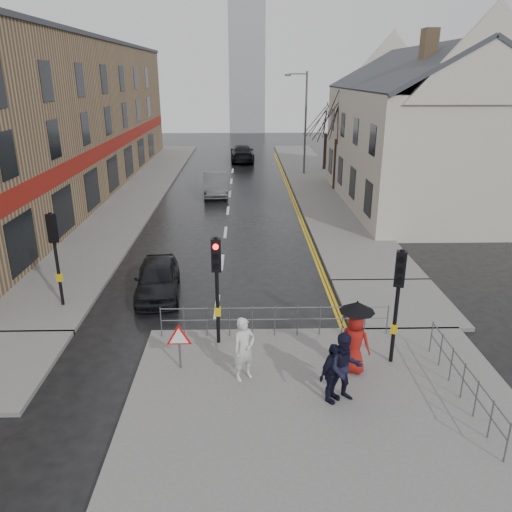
{
  "coord_description": "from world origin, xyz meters",
  "views": [
    {
      "loc": [
        1.04,
        -13.34,
        7.89
      ],
      "look_at": [
        1.42,
        3.26,
        1.84
      ],
      "focal_mm": 35.0,
      "sensor_mm": 36.0,
      "label": 1
    }
  ],
  "objects_px": {
    "pedestrian_d": "(332,373)",
    "pedestrian_with_umbrella": "(355,335)",
    "car_parked": "(158,278)",
    "car_mid": "(215,184)",
    "pedestrian_b": "(344,368)",
    "pedestrian_a": "(244,349)"
  },
  "relations": [
    {
      "from": "pedestrian_d",
      "to": "car_parked",
      "type": "xyz_separation_m",
      "value": [
        -5.44,
        6.87,
        -0.26
      ]
    },
    {
      "from": "pedestrian_a",
      "to": "car_parked",
      "type": "relative_size",
      "value": 0.45
    },
    {
      "from": "pedestrian_d",
      "to": "pedestrian_b",
      "type": "bearing_deg",
      "value": -42.28
    },
    {
      "from": "pedestrian_b",
      "to": "car_mid",
      "type": "height_order",
      "value": "pedestrian_b"
    },
    {
      "from": "pedestrian_with_umbrella",
      "to": "pedestrian_b",
      "type": "bearing_deg",
      "value": -112.17
    },
    {
      "from": "pedestrian_d",
      "to": "pedestrian_with_umbrella",
      "type": "bearing_deg",
      "value": 12.81
    },
    {
      "from": "pedestrian_with_umbrella",
      "to": "car_parked",
      "type": "height_order",
      "value": "pedestrian_with_umbrella"
    },
    {
      "from": "pedestrian_a",
      "to": "pedestrian_with_umbrella",
      "type": "xyz_separation_m",
      "value": [
        3.01,
        0.28,
        0.24
      ]
    },
    {
      "from": "car_parked",
      "to": "car_mid",
      "type": "relative_size",
      "value": 0.86
    },
    {
      "from": "pedestrian_with_umbrella",
      "to": "pedestrian_d",
      "type": "height_order",
      "value": "pedestrian_with_umbrella"
    },
    {
      "from": "car_mid",
      "to": "pedestrian_d",
      "type": "bearing_deg",
      "value": -84.68
    },
    {
      "from": "pedestrian_a",
      "to": "pedestrian_with_umbrella",
      "type": "bearing_deg",
      "value": -26.98
    },
    {
      "from": "pedestrian_b",
      "to": "pedestrian_d",
      "type": "height_order",
      "value": "pedestrian_b"
    },
    {
      "from": "pedestrian_d",
      "to": "car_parked",
      "type": "bearing_deg",
      "value": 83.6
    },
    {
      "from": "pedestrian_with_umbrella",
      "to": "car_mid",
      "type": "height_order",
      "value": "pedestrian_with_umbrella"
    },
    {
      "from": "pedestrian_d",
      "to": "car_parked",
      "type": "distance_m",
      "value": 8.76
    },
    {
      "from": "car_parked",
      "to": "pedestrian_d",
      "type": "bearing_deg",
      "value": -57.54
    },
    {
      "from": "pedestrian_a",
      "to": "pedestrian_with_umbrella",
      "type": "relative_size",
      "value": 0.85
    },
    {
      "from": "pedestrian_with_umbrella",
      "to": "pedestrian_d",
      "type": "bearing_deg",
      "value": -122.39
    },
    {
      "from": "pedestrian_a",
      "to": "pedestrian_b",
      "type": "xyz_separation_m",
      "value": [
        2.48,
        -1.01,
        0.04
      ]
    },
    {
      "from": "pedestrian_d",
      "to": "car_mid",
      "type": "xyz_separation_m",
      "value": [
        -4.17,
        23.54,
        -0.18
      ]
    },
    {
      "from": "pedestrian_d",
      "to": "car_mid",
      "type": "relative_size",
      "value": 0.35
    }
  ]
}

